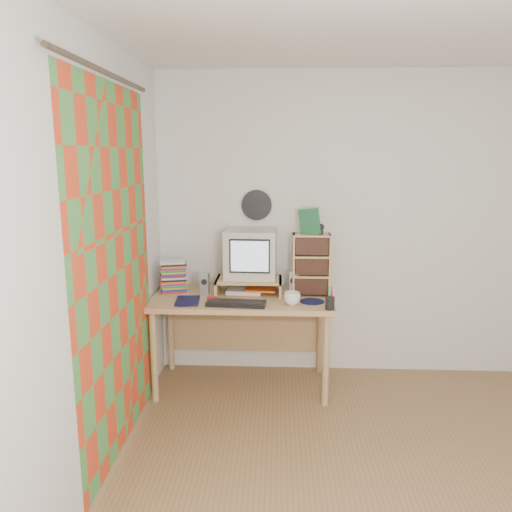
# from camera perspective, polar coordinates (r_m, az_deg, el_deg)

# --- Properties ---
(floor) EXTENTS (3.50, 3.50, 0.00)m
(floor) POSITION_cam_1_polar(r_m,az_deg,el_deg) (3.09, 17.85, -25.64)
(floor) COLOR olive
(floor) RESTS_ON ground
(back_wall) EXTENTS (3.50, 0.00, 3.50)m
(back_wall) POSITION_cam_1_polar(r_m,az_deg,el_deg) (4.23, 12.80, 3.23)
(back_wall) COLOR white
(back_wall) RESTS_ON floor
(left_wall) EXTENTS (0.00, 3.50, 3.50)m
(left_wall) POSITION_cam_1_polar(r_m,az_deg,el_deg) (2.64, -19.80, -2.13)
(left_wall) COLOR white
(left_wall) RESTS_ON floor
(curtain) EXTENTS (0.00, 2.20, 2.20)m
(curtain) POSITION_cam_1_polar(r_m,az_deg,el_deg) (3.08, -15.64, -1.85)
(curtain) COLOR red
(curtain) RESTS_ON left_wall
(wall_disc) EXTENTS (0.25, 0.02, 0.25)m
(wall_disc) POSITION_cam_1_polar(r_m,az_deg,el_deg) (4.12, 0.07, 5.84)
(wall_disc) COLOR black
(wall_disc) RESTS_ON back_wall
(desk) EXTENTS (1.40, 0.70, 0.75)m
(desk) POSITION_cam_1_polar(r_m,az_deg,el_deg) (4.01, -1.55, -6.23)
(desk) COLOR #DDB877
(desk) RESTS_ON floor
(monitor_riser) EXTENTS (0.52, 0.30, 0.12)m
(monitor_riser) POSITION_cam_1_polar(r_m,az_deg,el_deg) (3.98, -0.81, -2.94)
(monitor_riser) COLOR tan
(monitor_riser) RESTS_ON desk
(crt_monitor) EXTENTS (0.42, 0.42, 0.38)m
(crt_monitor) POSITION_cam_1_polar(r_m,az_deg,el_deg) (3.98, -0.60, 0.26)
(crt_monitor) COLOR beige
(crt_monitor) RESTS_ON monitor_riser
(speaker_left) EXTENTS (0.08, 0.08, 0.18)m
(speaker_left) POSITION_cam_1_polar(r_m,az_deg,el_deg) (3.94, -5.87, -3.21)
(speaker_left) COLOR #A4A4A8
(speaker_left) RESTS_ON desk
(speaker_right) EXTENTS (0.08, 0.08, 0.19)m
(speaker_right) POSITION_cam_1_polar(r_m,az_deg,el_deg) (3.94, 4.27, -3.09)
(speaker_right) COLOR #A4A4A8
(speaker_right) RESTS_ON desk
(keyboard) EXTENTS (0.44, 0.18, 0.03)m
(keyboard) POSITION_cam_1_polar(r_m,az_deg,el_deg) (3.69, -2.29, -5.44)
(keyboard) COLOR black
(keyboard) RESTS_ON desk
(dvd_stack) EXTENTS (0.23, 0.19, 0.28)m
(dvd_stack) POSITION_cam_1_polar(r_m,az_deg,el_deg) (4.08, -9.43, -2.09)
(dvd_stack) COLOR brown
(dvd_stack) RESTS_ON desk
(cd_rack) EXTENTS (0.29, 0.16, 0.49)m
(cd_rack) POSITION_cam_1_polar(r_m,az_deg,el_deg) (3.93, 6.32, -0.99)
(cd_rack) COLOR tan
(cd_rack) RESTS_ON desk
(mug) EXTENTS (0.13, 0.13, 0.10)m
(mug) POSITION_cam_1_polar(r_m,az_deg,el_deg) (3.70, 4.15, -4.86)
(mug) COLOR white
(mug) RESTS_ON desk
(diary) EXTENTS (0.23, 0.18, 0.04)m
(diary) POSITION_cam_1_polar(r_m,az_deg,el_deg) (3.80, -9.15, -4.93)
(diary) COLOR #0F1038
(diary) RESTS_ON desk
(mousepad) EXTENTS (0.24, 0.24, 0.00)m
(mousepad) POSITION_cam_1_polar(r_m,az_deg,el_deg) (3.80, 6.43, -5.19)
(mousepad) COLOR black
(mousepad) RESTS_ON desk
(pen_cup) EXTENTS (0.08, 0.08, 0.13)m
(pen_cup) POSITION_cam_1_polar(r_m,az_deg,el_deg) (3.61, 8.46, -5.06)
(pen_cup) COLOR black
(pen_cup) RESTS_ON desk
(papers) EXTENTS (0.29, 0.22, 0.04)m
(papers) POSITION_cam_1_polar(r_m,az_deg,el_deg) (4.02, -0.57, -3.92)
(papers) COLOR silver
(papers) RESTS_ON desk
(red_box) EXTENTS (0.08, 0.06, 0.04)m
(red_box) POSITION_cam_1_polar(r_m,az_deg,el_deg) (3.78, -5.01, -5.01)
(red_box) COLOR #AE1216
(red_box) RESTS_ON desk
(game_box) EXTENTS (0.16, 0.07, 0.20)m
(game_box) POSITION_cam_1_polar(r_m,az_deg,el_deg) (3.85, 6.14, 3.93)
(game_box) COLOR #1A5B32
(game_box) RESTS_ON cd_rack
(webcam) EXTENTS (0.05, 0.05, 0.08)m
(webcam) POSITION_cam_1_polar(r_m,az_deg,el_deg) (3.86, 7.43, 3.07)
(webcam) COLOR black
(webcam) RESTS_ON cd_rack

